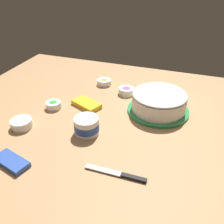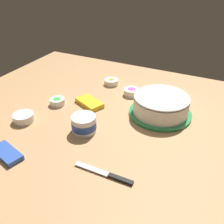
# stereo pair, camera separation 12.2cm
# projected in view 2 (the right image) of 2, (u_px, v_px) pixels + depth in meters

# --- Properties ---
(ground_plane) EXTENTS (1.54, 1.54, 0.00)m
(ground_plane) POSITION_uv_depth(u_px,v_px,m) (85.00, 120.00, 1.22)
(ground_plane) COLOR tan
(frosted_cake) EXTENTS (0.31, 0.31, 0.12)m
(frosted_cake) POSITION_uv_depth(u_px,v_px,m) (161.00, 105.00, 1.24)
(frosted_cake) COLOR #339351
(frosted_cake) RESTS_ON ground_plane
(frosting_tub) EXTENTS (0.11, 0.11, 0.08)m
(frosting_tub) POSITION_uv_depth(u_px,v_px,m) (84.00, 124.00, 1.12)
(frosting_tub) COLOR white
(frosting_tub) RESTS_ON ground_plane
(spreading_knife) EXTENTS (0.24, 0.02, 0.01)m
(spreading_knife) POSITION_uv_depth(u_px,v_px,m) (108.00, 175.00, 0.91)
(spreading_knife) COLOR silver
(spreading_knife) RESTS_ON ground_plane
(sprinkle_bowl_yellow) EXTENTS (0.10, 0.10, 0.04)m
(sprinkle_bowl_yellow) POSITION_uv_depth(u_px,v_px,m) (23.00, 117.00, 1.20)
(sprinkle_bowl_yellow) COLOR white
(sprinkle_bowl_yellow) RESTS_ON ground_plane
(sprinkle_bowl_green) EXTENTS (0.08, 0.08, 0.04)m
(sprinkle_bowl_green) POSITION_uv_depth(u_px,v_px,m) (57.00, 101.00, 1.34)
(sprinkle_bowl_green) COLOR white
(sprinkle_bowl_green) RESTS_ON ground_plane
(sprinkle_bowl_rainbow) EXTENTS (0.09, 0.09, 0.04)m
(sprinkle_bowl_rainbow) POSITION_uv_depth(u_px,v_px,m) (131.00, 91.00, 1.43)
(sprinkle_bowl_rainbow) COLOR white
(sprinkle_bowl_rainbow) RESTS_ON ground_plane
(sprinkle_bowl_orange) EXTENTS (0.09, 0.09, 0.03)m
(sprinkle_bowl_orange) POSITION_uv_depth(u_px,v_px,m) (111.00, 82.00, 1.55)
(sprinkle_bowl_orange) COLOR white
(sprinkle_bowl_orange) RESTS_ON ground_plane
(candy_box_lower) EXTENTS (0.18, 0.14, 0.02)m
(candy_box_lower) POSITION_uv_depth(u_px,v_px,m) (89.00, 103.00, 1.34)
(candy_box_lower) COLOR yellow
(candy_box_lower) RESTS_ON ground_plane
(candy_box_upper) EXTENTS (0.16, 0.10, 0.02)m
(candy_box_upper) POSITION_uv_depth(u_px,v_px,m) (7.00, 153.00, 1.00)
(candy_box_upper) COLOR #2D51B2
(candy_box_upper) RESTS_ON ground_plane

